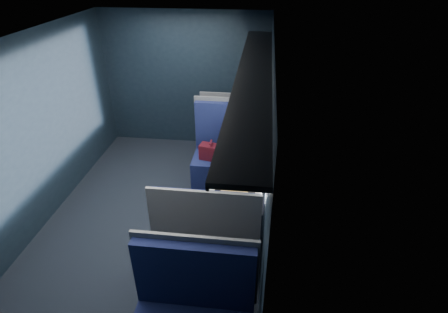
# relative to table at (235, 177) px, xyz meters

# --- Properties ---
(ground) EXTENTS (2.80, 4.20, 0.01)m
(ground) POSITION_rel_table_xyz_m (-1.03, 0.00, -0.67)
(ground) COLOR black
(room_shell) EXTENTS (3.00, 4.40, 2.40)m
(room_shell) POSITION_rel_table_xyz_m (-1.01, 0.00, 0.81)
(room_shell) COLOR black
(room_shell) RESTS_ON ground
(table) EXTENTS (0.62, 1.00, 0.74)m
(table) POSITION_rel_table_xyz_m (0.00, 0.00, 0.00)
(table) COLOR #54565E
(table) RESTS_ON ground
(seat_bay_near) EXTENTS (1.04, 0.62, 1.26)m
(seat_bay_near) POSITION_rel_table_xyz_m (-0.19, 0.87, -0.24)
(seat_bay_near) COLOR #0C1138
(seat_bay_near) RESTS_ON ground
(seat_bay_far) EXTENTS (1.04, 0.62, 1.26)m
(seat_bay_far) POSITION_rel_table_xyz_m (-0.18, -0.87, -0.25)
(seat_bay_far) COLOR #0C1138
(seat_bay_far) RESTS_ON ground
(seat_row_front) EXTENTS (1.04, 0.51, 1.16)m
(seat_row_front) POSITION_rel_table_xyz_m (-0.18, 1.80, -0.25)
(seat_row_front) COLOR #0C1138
(seat_row_front) RESTS_ON ground
(man) EXTENTS (0.53, 0.56, 1.32)m
(man) POSITION_rel_table_xyz_m (0.07, 0.70, 0.06)
(man) COLOR black
(man) RESTS_ON ground
(woman) EXTENTS (0.53, 0.56, 1.32)m
(woman) POSITION_rel_table_xyz_m (0.07, -0.71, 0.06)
(woman) COLOR black
(woman) RESTS_ON ground
(papers) EXTENTS (0.57, 0.82, 0.01)m
(papers) POSITION_rel_table_xyz_m (-0.00, 0.05, 0.08)
(papers) COLOR white
(papers) RESTS_ON table
(laptop) EXTENTS (0.27, 0.33, 0.22)m
(laptop) POSITION_rel_table_xyz_m (0.24, 0.03, 0.14)
(laptop) COLOR silver
(laptop) RESTS_ON table
(bottle_small) EXTENTS (0.06, 0.06, 0.22)m
(bottle_small) POSITION_rel_table_xyz_m (0.20, 0.40, 0.17)
(bottle_small) COLOR silver
(bottle_small) RESTS_ON table
(cup) EXTENTS (0.07, 0.07, 0.08)m
(cup) POSITION_rel_table_xyz_m (0.17, 0.35, 0.12)
(cup) COLOR white
(cup) RESTS_ON table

